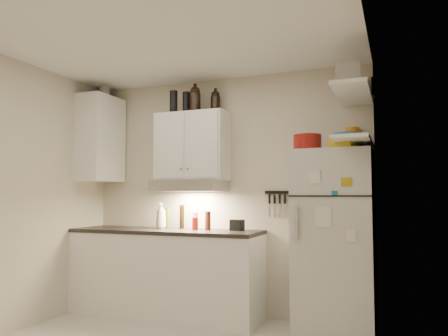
% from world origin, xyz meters
% --- Properties ---
extents(ceiling, '(3.20, 3.00, 0.02)m').
position_xyz_m(ceiling, '(0.00, 0.00, 2.61)').
color(ceiling, white).
rests_on(ceiling, ground).
extents(back_wall, '(3.20, 0.02, 2.60)m').
position_xyz_m(back_wall, '(0.00, 1.51, 1.30)').
color(back_wall, beige).
rests_on(back_wall, ground).
extents(left_wall, '(0.02, 3.00, 2.60)m').
position_xyz_m(left_wall, '(-1.61, 0.00, 1.30)').
color(left_wall, beige).
rests_on(left_wall, ground).
extents(right_wall, '(0.02, 3.00, 2.60)m').
position_xyz_m(right_wall, '(1.61, 0.00, 1.30)').
color(right_wall, beige).
rests_on(right_wall, ground).
extents(base_cabinet, '(2.10, 0.60, 0.88)m').
position_xyz_m(base_cabinet, '(-0.55, 1.20, 0.44)').
color(base_cabinet, white).
rests_on(base_cabinet, floor).
extents(countertop, '(2.10, 0.62, 0.04)m').
position_xyz_m(countertop, '(-0.55, 1.20, 0.90)').
color(countertop, black).
rests_on(countertop, base_cabinet).
extents(upper_cabinet, '(0.80, 0.33, 0.75)m').
position_xyz_m(upper_cabinet, '(-0.30, 1.33, 1.83)').
color(upper_cabinet, white).
rests_on(upper_cabinet, back_wall).
extents(side_cabinet, '(0.33, 0.55, 1.00)m').
position_xyz_m(side_cabinet, '(-1.44, 1.20, 1.95)').
color(side_cabinet, white).
rests_on(side_cabinet, left_wall).
extents(range_hood, '(0.76, 0.46, 0.12)m').
position_xyz_m(range_hood, '(-0.30, 1.27, 1.39)').
color(range_hood, silver).
rests_on(range_hood, back_wall).
extents(fridge, '(0.70, 0.68, 1.70)m').
position_xyz_m(fridge, '(1.25, 1.16, 0.85)').
color(fridge, silver).
rests_on(fridge, floor).
extents(shelf_hi, '(0.30, 0.95, 0.03)m').
position_xyz_m(shelf_hi, '(1.45, 1.02, 2.20)').
color(shelf_hi, white).
rests_on(shelf_hi, right_wall).
extents(shelf_lo, '(0.30, 0.95, 0.03)m').
position_xyz_m(shelf_lo, '(1.45, 1.02, 1.76)').
color(shelf_lo, white).
rests_on(shelf_lo, right_wall).
extents(knife_strip, '(0.42, 0.02, 0.03)m').
position_xyz_m(knife_strip, '(0.70, 1.49, 1.32)').
color(knife_strip, black).
rests_on(knife_strip, back_wall).
extents(dutch_oven, '(0.31, 0.31, 0.15)m').
position_xyz_m(dutch_oven, '(1.03, 1.06, 1.78)').
color(dutch_oven, maroon).
rests_on(dutch_oven, fridge).
extents(book_stack, '(0.28, 0.31, 0.09)m').
position_xyz_m(book_stack, '(1.38, 0.97, 1.74)').
color(book_stack, '#B69516').
rests_on(book_stack, fridge).
extents(spice_jar, '(0.06, 0.06, 0.10)m').
position_xyz_m(spice_jar, '(1.31, 1.13, 1.75)').
color(spice_jar, silver).
rests_on(spice_jar, fridge).
extents(stock_pot, '(0.27, 0.27, 0.17)m').
position_xyz_m(stock_pot, '(1.51, 1.29, 2.30)').
color(stock_pot, silver).
rests_on(stock_pot, shelf_hi).
extents(tin_a, '(0.20, 0.18, 0.18)m').
position_xyz_m(tin_a, '(1.41, 0.93, 2.30)').
color(tin_a, '#AAAAAD').
rests_on(tin_a, shelf_hi).
extents(tin_b, '(0.21, 0.21, 0.17)m').
position_xyz_m(tin_b, '(1.43, 0.74, 2.30)').
color(tin_b, '#AAAAAD').
rests_on(tin_b, shelf_hi).
extents(bowl_teal, '(0.22, 0.22, 0.09)m').
position_xyz_m(bowl_teal, '(1.42, 1.37, 1.82)').
color(bowl_teal, '#1A6B94').
rests_on(bowl_teal, shelf_lo).
extents(bowl_orange, '(0.17, 0.17, 0.05)m').
position_xyz_m(bowl_orange, '(1.40, 1.45, 1.89)').
color(bowl_orange, '#F35B16').
rests_on(bowl_orange, bowl_teal).
extents(bowl_yellow, '(0.14, 0.14, 0.04)m').
position_xyz_m(bowl_yellow, '(1.40, 1.45, 1.94)').
color(bowl_yellow, orange).
rests_on(bowl_yellow, bowl_orange).
extents(plates, '(0.32, 0.32, 0.06)m').
position_xyz_m(plates, '(1.38, 1.01, 1.81)').
color(plates, '#1A6B94').
rests_on(plates, shelf_lo).
extents(growler_a, '(0.14, 0.14, 0.29)m').
position_xyz_m(growler_a, '(-0.24, 1.27, 2.34)').
color(growler_a, black).
rests_on(growler_a, upper_cabinet).
extents(growler_b, '(0.12, 0.12, 0.25)m').
position_xyz_m(growler_b, '(-0.05, 1.39, 2.33)').
color(growler_b, black).
rests_on(growler_b, upper_cabinet).
extents(thermos_a, '(0.11, 0.11, 0.23)m').
position_xyz_m(thermos_a, '(-0.36, 1.29, 2.32)').
color(thermos_a, black).
rests_on(thermos_a, upper_cabinet).
extents(thermos_b, '(0.11, 0.11, 0.25)m').
position_xyz_m(thermos_b, '(-0.50, 1.26, 2.33)').
color(thermos_b, black).
rests_on(thermos_b, upper_cabinet).
extents(side_jar, '(0.15, 0.15, 0.18)m').
position_xyz_m(side_jar, '(-1.48, 1.33, 2.54)').
color(side_jar, silver).
rests_on(side_jar, side_cabinet).
extents(soap_bottle, '(0.14, 0.14, 0.32)m').
position_xyz_m(soap_bottle, '(-0.63, 1.24, 1.08)').
color(soap_bottle, white).
rests_on(soap_bottle, countertop).
extents(pepper_mill, '(0.08, 0.08, 0.20)m').
position_xyz_m(pepper_mill, '(-0.08, 1.27, 1.02)').
color(pepper_mill, '#5D281B').
rests_on(pepper_mill, countertop).
extents(oil_bottle, '(0.05, 0.05, 0.22)m').
position_xyz_m(oil_bottle, '(-0.61, 1.35, 1.03)').
color(oil_bottle, '#425916').
rests_on(oil_bottle, countertop).
extents(vinegar_bottle, '(0.07, 0.07, 0.26)m').
position_xyz_m(vinegar_bottle, '(-0.43, 1.35, 1.05)').
color(vinegar_bottle, black).
rests_on(vinegar_bottle, countertop).
extents(clear_bottle, '(0.08, 0.08, 0.18)m').
position_xyz_m(clear_bottle, '(-0.23, 1.27, 1.01)').
color(clear_bottle, silver).
rests_on(clear_bottle, countertop).
extents(red_jar, '(0.07, 0.07, 0.13)m').
position_xyz_m(red_jar, '(-0.22, 1.24, 0.99)').
color(red_jar, maroon).
rests_on(red_jar, countertop).
extents(caddy, '(0.15, 0.12, 0.11)m').
position_xyz_m(caddy, '(0.23, 1.31, 0.98)').
color(caddy, black).
rests_on(caddy, countertop).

